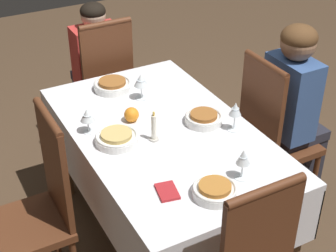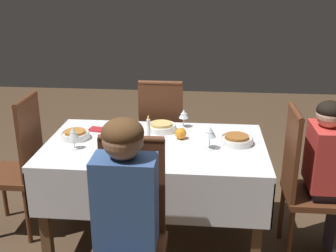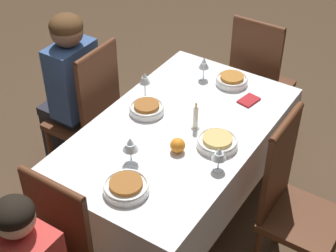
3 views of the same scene
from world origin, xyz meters
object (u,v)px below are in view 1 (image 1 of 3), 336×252
at_px(person_child_red, 94,68).
at_px(wine_glass_south, 87,116).
at_px(wine_glass_east, 243,158).
at_px(dining_table, 164,147).
at_px(bowl_west, 112,85).
at_px(candle_centerpiece, 154,129).
at_px(chair_north, 272,133).
at_px(bowl_east, 215,190).
at_px(chair_south, 40,205).
at_px(person_adult_denim, 296,108).
at_px(chair_west, 104,84).
at_px(wine_glass_west, 141,81).
at_px(orange_fruit, 131,115).
at_px(bowl_north, 204,118).
at_px(bowl_south, 117,138).
at_px(napkin_red_folded, 167,191).
at_px(wine_glass_north, 235,110).

distance_m(person_child_red, wine_glass_south, 1.05).
relative_size(wine_glass_east, wine_glass_south, 1.12).
bearing_deg(dining_table, bowl_west, -174.26).
bearing_deg(candle_centerpiece, dining_table, 123.13).
xyz_separation_m(dining_table, chair_north, (0.05, 0.67, -0.09)).
bearing_deg(bowl_east, chair_south, -129.54).
bearing_deg(person_adult_denim, chair_north, 90.00).
distance_m(chair_south, person_adult_denim, 1.49).
bearing_deg(chair_west, person_child_red, -90.00).
distance_m(chair_south, bowl_east, 0.84).
bearing_deg(wine_glass_west, orange_fruit, -37.88).
bearing_deg(wine_glass_south, chair_north, 77.87).
bearing_deg(person_adult_denim, bowl_north, 88.14).
bearing_deg(chair_north, person_adult_denim, -90.00).
height_order(bowl_south, candle_centerpiece, candle_centerpiece).
xyz_separation_m(person_child_red, napkin_red_folded, (1.55, -0.26, 0.15)).
distance_m(chair_south, napkin_red_folded, 0.64).
bearing_deg(dining_table, chair_north, 85.85).
relative_size(dining_table, chair_north, 1.41).
relative_size(bowl_east, orange_fruit, 2.50).
distance_m(dining_table, wine_glass_south, 0.42).
bearing_deg(wine_glass_south, napkin_red_folded, 11.81).
bearing_deg(wine_glass_west, chair_north, 57.29).
bearing_deg(bowl_south, wine_glass_south, -150.08).
height_order(bowl_north, napkin_red_folded, bowl_north).
height_order(chair_west, candle_centerpiece, chair_west).
bearing_deg(candle_centerpiece, chair_west, 172.39).
bearing_deg(bowl_west, wine_glass_south, -38.25).
distance_m(wine_glass_south, napkin_red_folded, 0.62).
distance_m(bowl_north, candle_centerpiece, 0.30).
relative_size(wine_glass_north, wine_glass_south, 1.19).
relative_size(dining_table, candle_centerpiece, 8.63).
height_order(chair_north, orange_fruit, chair_north).
xyz_separation_m(person_child_red, candle_centerpiece, (1.17, -0.13, 0.21)).
height_order(chair_south, bowl_south, chair_south).
bearing_deg(bowl_west, person_adult_denim, 56.70).
xyz_separation_m(chair_west, wine_glass_west, (0.60, -0.01, 0.30)).
distance_m(orange_fruit, napkin_red_folded, 0.60).
relative_size(chair_north, wine_glass_south, 7.69).
height_order(chair_west, wine_glass_north, chair_west).
bearing_deg(bowl_east, wine_glass_west, 174.22).
bearing_deg(chair_north, chair_south, 89.01).
height_order(chair_west, person_child_red, person_child_red).
relative_size(person_adult_denim, bowl_south, 5.56).
distance_m(bowl_east, bowl_south, 0.59).
xyz_separation_m(wine_glass_west, wine_glass_east, (0.85, 0.08, -0.00)).
xyz_separation_m(bowl_south, candle_centerpiece, (0.07, 0.17, 0.04)).
bearing_deg(napkin_red_folded, wine_glass_west, 161.81).
bearing_deg(dining_table, wine_glass_north, 63.65).
relative_size(person_adult_denim, bowl_east, 6.09).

